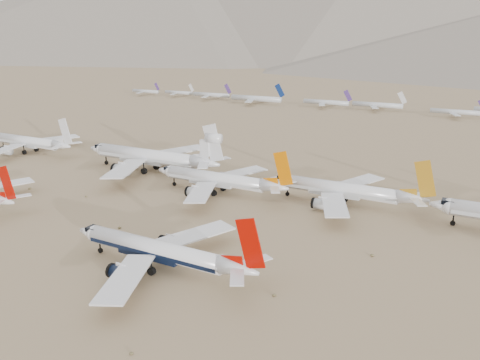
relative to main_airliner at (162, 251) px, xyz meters
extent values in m
plane|color=#8F7053|center=(3.72, 0.19, -4.83)|extent=(7000.00, 7000.00, 0.00)
cylinder|color=white|center=(-2.25, 0.00, 0.22)|extent=(37.12, 4.39, 4.39)
cube|color=black|center=(-2.25, 0.00, -0.33)|extent=(36.38, 4.45, 0.99)
sphere|color=white|center=(-20.81, 0.00, 0.22)|extent=(4.39, 4.39, 4.39)
cube|color=black|center=(-21.47, 0.00, 1.42)|extent=(3.07, 2.85, 1.10)
cone|color=white|center=(20.70, 0.00, 0.54)|extent=(9.28, 4.39, 4.39)
cube|color=white|center=(0.62, -13.02, -0.55)|extent=(14.34, 22.59, 0.69)
cube|color=white|center=(22.50, -4.27, 1.09)|extent=(5.89, 7.70, 0.26)
cylinder|color=black|center=(-4.31, -9.12, -2.53)|extent=(5.16, 3.16, 3.16)
cube|color=white|center=(0.62, 13.02, -0.55)|extent=(14.34, 22.59, 0.69)
cube|color=white|center=(22.50, 4.27, 1.09)|extent=(5.89, 7.70, 0.26)
cylinder|color=black|center=(-4.31, 9.12, -2.53)|extent=(5.16, 3.16, 3.16)
cube|color=#AC0800|center=(23.27, 0.00, 6.95)|extent=(7.04, 0.35, 11.59)
cylinder|color=black|center=(-19.71, 0.00, -4.17)|extent=(1.32, 0.55, 1.32)
cylinder|color=black|center=(-0.70, -3.07, -3.91)|extent=(1.84, 1.10, 1.84)
cylinder|color=black|center=(-0.70, 3.07, -3.91)|extent=(1.84, 1.10, 1.84)
cone|color=white|center=(-64.13, 5.41, 0.29)|extent=(8.72, 4.18, 4.18)
cube|color=white|center=(-83.00, 17.67, -0.75)|extent=(13.47, 21.23, 0.65)
cube|color=white|center=(-62.44, 9.43, 0.82)|extent=(5.54, 7.24, 0.25)
cube|color=#AC0800|center=(-61.71, 5.41, 6.32)|extent=(6.61, 0.33, 10.89)
sphere|color=white|center=(56.46, 63.02, 0.88)|extent=(4.97, 4.97, 4.97)
cube|color=black|center=(55.72, 63.02, 2.25)|extent=(3.48, 3.23, 1.24)
cylinder|color=black|center=(57.70, 63.02, -4.09)|extent=(1.49, 0.62, 1.49)
cylinder|color=white|center=(22.25, 65.43, 0.52)|extent=(38.26, 4.65, 4.65)
cube|color=silver|center=(22.25, 65.43, -0.06)|extent=(37.50, 4.72, 1.05)
sphere|color=white|center=(3.12, 65.43, 0.52)|extent=(4.65, 4.65, 4.65)
cube|color=black|center=(2.42, 65.43, 1.80)|extent=(3.26, 3.02, 1.16)
cone|color=white|center=(45.90, 65.43, 0.87)|extent=(9.57, 4.65, 4.65)
cube|color=white|center=(25.21, 51.95, -0.30)|extent=(14.78, 23.29, 0.72)
cube|color=white|center=(47.76, 61.01, 1.45)|extent=(6.07, 7.94, 0.28)
cylinder|color=silver|center=(20.13, 55.96, -2.39)|extent=(5.31, 3.35, 3.35)
cube|color=white|center=(25.21, 78.92, -0.30)|extent=(14.78, 23.29, 0.72)
cube|color=white|center=(47.76, 69.85, 1.45)|extent=(6.07, 7.94, 0.28)
cylinder|color=silver|center=(20.13, 74.90, -2.39)|extent=(5.31, 3.35, 3.35)
cube|color=orange|center=(48.56, 65.43, 7.49)|extent=(7.25, 0.37, 11.95)
cylinder|color=black|center=(4.28, 65.43, -4.13)|extent=(1.40, 0.58, 1.40)
cylinder|color=black|center=(23.85, 62.18, -3.85)|extent=(1.95, 1.16, 1.95)
cylinder|color=black|center=(23.85, 68.69, -3.85)|extent=(1.95, 1.16, 1.95)
cylinder|color=white|center=(-19.85, 56.29, 0.51)|extent=(38.00, 4.64, 4.64)
cube|color=silver|center=(-19.85, 56.29, -0.07)|extent=(37.24, 4.71, 1.05)
sphere|color=white|center=(-38.85, 56.29, 0.51)|extent=(4.64, 4.64, 4.64)
cube|color=black|center=(-39.55, 56.29, 1.79)|extent=(3.25, 3.02, 1.16)
cone|color=white|center=(3.64, 56.29, 0.86)|extent=(9.50, 4.64, 4.64)
cube|color=white|center=(-16.91, 42.89, -0.30)|extent=(14.68, 23.13, 0.72)
cube|color=white|center=(5.49, 51.90, 1.44)|extent=(6.03, 7.89, 0.28)
cylinder|color=silver|center=(-21.96, 46.88, -2.40)|extent=(5.28, 3.34, 3.34)
cube|color=white|center=(-16.91, 69.70, -0.30)|extent=(14.68, 23.13, 0.72)
cube|color=white|center=(5.49, 60.69, 1.44)|extent=(6.03, 7.89, 0.28)
cylinder|color=silver|center=(-21.96, 65.71, -2.40)|extent=(5.28, 3.34, 3.34)
cube|color=orange|center=(6.28, 56.29, 7.45)|extent=(7.20, 0.37, 11.87)
cylinder|color=black|center=(-37.69, 56.29, -4.13)|extent=(1.39, 0.58, 1.39)
cylinder|color=black|center=(-18.27, 53.04, -3.86)|extent=(1.95, 1.16, 1.95)
cylinder|color=black|center=(-18.27, 59.55, -3.86)|extent=(1.95, 1.16, 1.95)
cylinder|color=white|center=(-60.18, 67.71, 1.74)|extent=(47.73, 5.71, 5.71)
cube|color=silver|center=(-60.18, 67.71, 1.03)|extent=(46.77, 5.80, 1.29)
sphere|color=white|center=(-84.04, 67.71, 1.74)|extent=(5.71, 5.71, 5.71)
cube|color=black|center=(-84.90, 67.71, 3.31)|extent=(4.00, 3.71, 1.43)
cone|color=white|center=(-30.68, 67.71, 2.17)|extent=(11.93, 5.71, 5.71)
cube|color=white|center=(-56.49, 50.93, 0.74)|extent=(18.43, 29.05, 0.89)
cube|color=white|center=(-28.36, 62.21, 2.88)|extent=(7.58, 9.91, 0.34)
cylinder|color=silver|center=(-62.83, 55.94, -1.84)|extent=(6.63, 4.11, 4.11)
cube|color=white|center=(-56.49, 84.49, 0.74)|extent=(18.43, 29.05, 0.89)
cube|color=white|center=(-28.36, 73.21, 2.88)|extent=(7.58, 9.91, 0.34)
cylinder|color=silver|center=(-62.83, 79.47, -1.84)|extent=(6.63, 4.11, 4.11)
cube|color=white|center=(-27.37, 67.71, 10.42)|extent=(9.05, 0.46, 14.90)
cylinder|color=white|center=(-27.03, 67.71, 12.25)|extent=(5.97, 3.70, 3.70)
cylinder|color=black|center=(-82.61, 67.71, -3.97)|extent=(1.71, 0.71, 1.71)
cylinder|color=black|center=(-58.19, 63.71, -3.63)|extent=(2.40, 1.43, 2.40)
cylinder|color=black|center=(-58.19, 71.71, -3.63)|extent=(2.40, 1.43, 2.40)
cylinder|color=white|center=(-132.67, 66.87, 0.76)|extent=(39.55, 4.86, 4.86)
cube|color=silver|center=(-132.67, 66.87, 0.15)|extent=(38.76, 4.93, 1.09)
sphere|color=white|center=(-152.45, 66.87, 0.76)|extent=(4.86, 4.86, 4.86)
cone|color=white|center=(-108.23, 66.87, 1.12)|extent=(9.89, 4.86, 4.86)
cube|color=white|center=(-129.62, 52.91, -0.09)|extent=(15.28, 24.07, 0.75)
cube|color=white|center=(-106.30, 62.30, 1.73)|extent=(6.28, 8.21, 0.29)
cylinder|color=silver|center=(-134.87, 57.06, -2.28)|extent=(5.49, 3.50, 3.50)
cube|color=white|center=(-129.62, 80.84, -0.09)|extent=(15.28, 24.07, 0.75)
cube|color=white|center=(-106.30, 71.45, 1.73)|extent=(6.28, 8.21, 0.29)
cylinder|color=silver|center=(-134.87, 76.68, -2.28)|extent=(5.49, 3.50, 3.50)
cube|color=white|center=(-105.48, 66.87, 7.98)|extent=(7.50, 0.39, 12.35)
cylinder|color=black|center=(-151.23, 66.87, -4.10)|extent=(1.46, 0.61, 1.46)
cylinder|color=black|center=(-131.02, 63.47, -3.81)|extent=(2.04, 1.21, 2.04)
cylinder|color=black|center=(-131.02, 70.27, -3.81)|extent=(2.04, 1.21, 2.04)
cylinder|color=silver|center=(-246.81, 293.96, -0.88)|extent=(31.49, 3.11, 3.11)
cube|color=#4F3283|center=(-231.99, 293.96, 4.39)|extent=(6.27, 0.31, 7.90)
cube|color=silver|center=(-246.81, 285.81, -1.34)|extent=(8.30, 14.50, 0.31)
cube|color=silver|center=(-246.81, 302.11, -1.34)|extent=(8.30, 14.50, 0.31)
cylinder|color=silver|center=(-209.78, 299.41, -0.87)|extent=(31.64, 3.13, 3.13)
cube|color=white|center=(-194.89, 299.41, 4.42)|extent=(6.30, 0.31, 7.94)
cube|color=silver|center=(-209.78, 291.22, -1.34)|extent=(8.34, 14.56, 0.31)
cube|color=silver|center=(-209.78, 307.59, -1.34)|extent=(8.34, 14.56, 0.31)
cylinder|color=silver|center=(-169.45, 294.78, -0.56)|extent=(37.90, 3.75, 3.75)
cube|color=#4F3283|center=(-151.62, 294.78, 5.77)|extent=(7.55, 0.37, 9.51)
cube|color=silver|center=(-169.45, 284.97, -1.12)|extent=(9.98, 17.45, 0.37)
cube|color=silver|center=(-169.45, 304.59, -1.12)|extent=(9.98, 17.45, 0.37)
cylinder|color=silver|center=(-117.88, 285.04, -0.11)|extent=(46.92, 4.64, 4.64)
cube|color=navy|center=(-95.80, 285.04, 7.73)|extent=(9.34, 0.46, 11.77)
cube|color=silver|center=(-117.88, 272.90, -0.81)|extent=(12.36, 21.60, 0.46)
cube|color=silver|center=(-117.88, 297.18, -0.81)|extent=(12.36, 21.60, 0.46)
cylinder|color=silver|center=(-57.61, 292.13, -0.56)|extent=(37.95, 3.75, 3.75)
cube|color=#4F3283|center=(-39.75, 292.13, 5.78)|extent=(7.56, 0.38, 9.52)
cube|color=silver|center=(-57.61, 282.31, -1.12)|extent=(10.00, 17.47, 0.38)
cube|color=silver|center=(-57.61, 301.95, -1.12)|extent=(10.00, 17.47, 0.38)
cylinder|color=silver|center=(-16.84, 295.19, -0.51)|extent=(38.85, 3.84, 3.84)
cube|color=white|center=(1.44, 295.19, 5.98)|extent=(7.74, 0.38, 9.74)
cube|color=silver|center=(-16.84, 285.14, -1.09)|extent=(10.24, 17.88, 0.38)
cube|color=silver|center=(-16.84, 305.25, -1.09)|extent=(10.24, 17.88, 0.38)
cylinder|color=silver|center=(40.65, 284.64, -0.74)|extent=(34.29, 3.39, 3.39)
cube|color=silver|center=(40.65, 275.76, -1.24)|extent=(9.03, 15.79, 0.34)
cube|color=silver|center=(40.65, 293.51, -1.24)|extent=(9.03, 15.79, 0.34)
cone|color=slate|center=(-1896.28, 1520.19, 125.17)|extent=(1456.00, 1456.00, 260.00)
cone|color=slate|center=(-1296.28, 1720.19, 205.17)|extent=(3024.00, 3024.00, 420.00)
cone|color=slate|center=(-796.28, 1560.19, 145.17)|extent=(1800.00, 1800.00, 300.00)
cone|color=slate|center=(-1496.28, 1100.19, 55.17)|extent=(1080.00, 1080.00, 120.00)
cone|color=slate|center=(-696.28, 1100.19, 42.67)|extent=(855.00, 855.00, 95.00)
ellipsoid|color=brown|center=(-81.48, 27.39, -4.50)|extent=(1.12, 1.12, 0.62)
ellipsoid|color=brown|center=(-26.68, 14.59, -4.54)|extent=(0.98, 0.98, 0.54)
ellipsoid|color=brown|center=(14.42, -27.51, -4.62)|extent=(0.70, 0.70, 0.39)
ellipsoid|color=brown|center=(28.12, 1.79, -4.58)|extent=(0.84, 0.84, 0.46)
ellipsoid|color=brown|center=(41.82, 31.09, -4.54)|extent=(0.98, 0.98, 0.54)
ellipsoid|color=brown|center=(-56.74, 30.82, -4.59)|extent=(0.81, 0.81, 0.44)
camera|label=1|loc=(63.68, -79.02, 46.98)|focal=35.00mm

